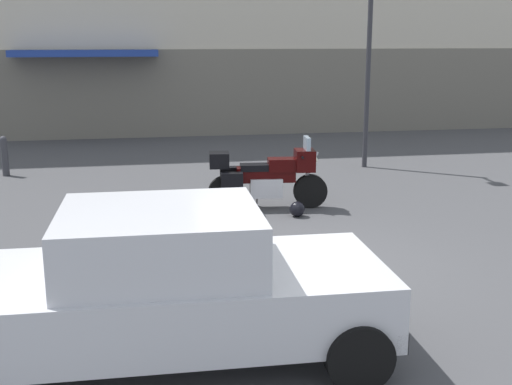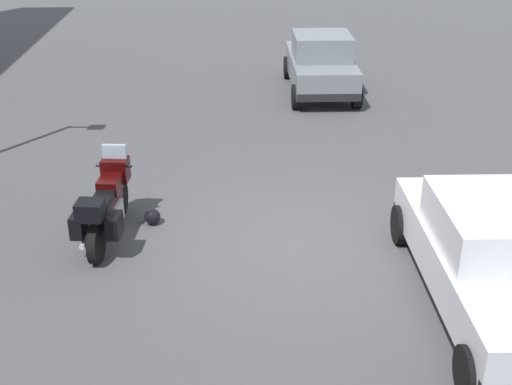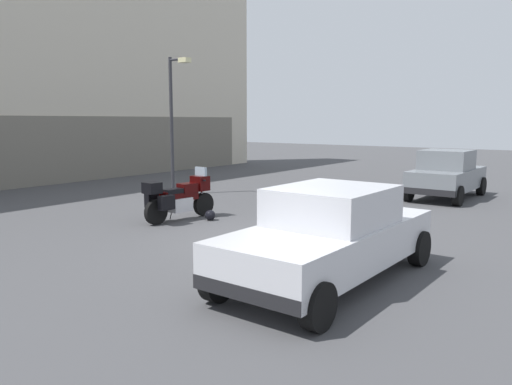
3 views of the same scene
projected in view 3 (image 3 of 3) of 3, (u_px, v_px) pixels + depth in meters
ground_plane at (272, 239)px, 11.13m from camera, size 80.00×80.00×0.00m
motorcycle at (179, 197)px, 13.13m from camera, size 2.26×0.83×1.36m
helmet at (210, 215)px, 13.16m from camera, size 0.28×0.28×0.28m
car_hatchback_near at (447, 175)px, 16.83m from camera, size 3.90×1.83×1.64m
car_sedan_far at (331, 235)px, 8.09m from camera, size 4.61×1.99×1.56m
streetlamp_curbside at (174, 112)px, 17.36m from camera, size 0.28×0.94×4.78m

